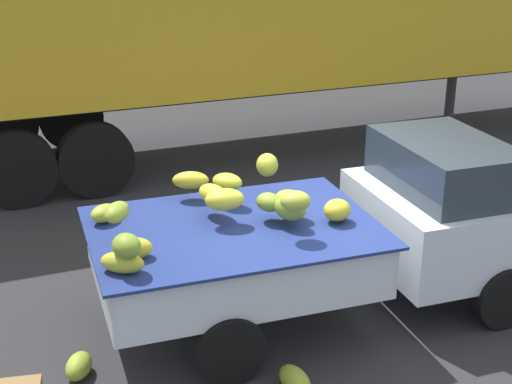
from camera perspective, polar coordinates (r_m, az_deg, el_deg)
ground at (r=7.75m, az=4.80°, el=-8.88°), size 220.00×220.00×0.00m
curb_strip at (r=16.23m, az=-10.61°, el=7.52°), size 80.00×0.80×0.16m
pickup_truck at (r=7.68m, az=11.60°, el=-2.13°), size 4.87×2.15×1.70m
fallen_banana_bunch_near_tailgate at (r=6.82m, az=-13.72°, el=-13.11°), size 0.35×0.41×0.21m
fallen_banana_bunch_by_wheel at (r=6.47m, az=3.06°, el=-14.51°), size 0.27×0.41×0.22m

